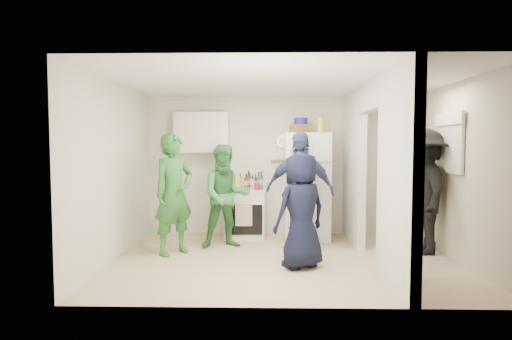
{
  "coord_description": "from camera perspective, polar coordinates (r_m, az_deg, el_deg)",
  "views": [
    {
      "loc": [
        -0.29,
        -5.58,
        1.6
      ],
      "look_at": [
        -0.42,
        0.4,
        1.25
      ],
      "focal_mm": 28.0,
      "sensor_mm": 36.0,
      "label": 1
    }
  ],
  "objects": [
    {
      "name": "person_denim",
      "position": [
        6.29,
        6.19,
        -2.91
      ],
      "size": [
        1.16,
        0.76,
        1.83
      ],
      "primitive_type": "imported",
      "rotation": [
        0.0,
        0.0,
        -0.31
      ],
      "color": "navy",
      "rests_on": "floor"
    },
    {
      "name": "bottle_a",
      "position": [
        7.11,
        -3.97,
        -1.64
      ],
      "size": [
        0.06,
        0.06,
        0.25
      ],
      "primitive_type": "cylinder",
      "color": "brown",
      "rests_on": "stove"
    },
    {
      "name": "wall_clock",
      "position": [
        7.27,
        3.92,
        4.13
      ],
      "size": [
        0.22,
        0.02,
        0.22
      ],
      "primitive_type": "cylinder",
      "rotation": [
        1.57,
        0.0,
        0.0
      ],
      "color": "white",
      "rests_on": "wall_back"
    },
    {
      "name": "partition_pier_front",
      "position": [
        4.73,
        19.6,
        -1.09
      ],
      "size": [
        0.12,
        1.2,
        2.5
      ],
      "primitive_type": "cube",
      "color": "silver",
      "rests_on": "floor"
    },
    {
      "name": "person_green_left",
      "position": [
        6.04,
        -11.66,
        -3.41
      ],
      "size": [
        0.76,
        0.77,
        1.79
      ],
      "primitive_type": "imported",
      "rotation": [
        0.0,
        0.0,
        0.82
      ],
      "color": "#2D722E",
      "rests_on": "floor"
    },
    {
      "name": "bottle_i",
      "position": [
        7.07,
        -1.06,
        -1.39
      ],
      "size": [
        0.08,
        0.08,
        0.31
      ],
      "primitive_type": "cylinder",
      "color": "brown",
      "rests_on": "stove"
    },
    {
      "name": "person_navy",
      "position": [
        5.31,
        6.47,
        -5.75
      ],
      "size": [
        0.89,
        0.8,
        1.52
      ],
      "primitive_type": "imported",
      "rotation": [
        0.0,
        0.0,
        -2.61
      ],
      "color": "black",
      "rests_on": "floor"
    },
    {
      "name": "red_cup",
      "position": [
        6.78,
        0.15,
        -2.41
      ],
      "size": [
        0.09,
        0.09,
        0.12
      ],
      "primitive_type": "cylinder",
      "color": "#C00C34",
      "rests_on": "stove"
    },
    {
      "name": "nook_window",
      "position": [
        6.37,
        26.08,
        3.46
      ],
      "size": [
        0.03,
        0.7,
        0.8
      ],
      "primitive_type": "cube",
      "color": "black",
      "rests_on": "wall_right"
    },
    {
      "name": "upper_cabinet",
      "position": [
        7.19,
        -7.69,
        5.32
      ],
      "size": [
        0.95,
        0.34,
        0.7
      ],
      "primitive_type": "cube",
      "color": "silver",
      "rests_on": "wall_back"
    },
    {
      "name": "bottle_l",
      "position": [
        6.85,
        -0.51,
        -1.82
      ],
      "size": [
        0.08,
        0.08,
        0.25
      ],
      "primitive_type": "cylinder",
      "color": "#A1AAB2",
      "rests_on": "stove"
    },
    {
      "name": "wall_right",
      "position": [
        6.2,
        26.93,
        -0.25
      ],
      "size": [
        0.0,
        3.4,
        3.4
      ],
      "primitive_type": "plane",
      "rotation": [
        1.57,
        0.0,
        -1.57
      ],
      "color": "silver",
      "rests_on": "floor"
    },
    {
      "name": "nook_window_frame",
      "position": [
        6.36,
        25.96,
        3.46
      ],
      "size": [
        0.04,
        0.76,
        0.86
      ],
      "primitive_type": "cube",
      "color": "white",
      "rests_on": "wall_right"
    },
    {
      "name": "wicker_basket",
      "position": [
        7.0,
        6.4,
        5.87
      ],
      "size": [
        0.35,
        0.25,
        0.15
      ],
      "primitive_type": "cube",
      "color": "brown",
      "rests_on": "fridge"
    },
    {
      "name": "floor",
      "position": [
        5.81,
        4.15,
        -12.65
      ],
      "size": [
        4.8,
        4.8,
        0.0
      ],
      "primitive_type": "plane",
      "color": "beige",
      "rests_on": "ground"
    },
    {
      "name": "wall_left",
      "position": [
        5.97,
        -19.46,
        -0.2
      ],
      "size": [
        0.0,
        3.4,
        3.4
      ],
      "primitive_type": "plane",
      "rotation": [
        1.57,
        0.0,
        1.57
      ],
      "color": "silver",
      "rests_on": "floor"
    },
    {
      "name": "partition_pier_back",
      "position": [
        6.85,
        13.79,
        0.33
      ],
      "size": [
        0.12,
        1.2,
        2.5
      ],
      "primitive_type": "cube",
      "color": "silver",
      "rests_on": "floor"
    },
    {
      "name": "bottle_j",
      "position": [
        6.88,
        0.76,
        -1.47
      ],
      "size": [
        0.07,
        0.07,
        0.33
      ],
      "primitive_type": "cylinder",
      "color": "#24693A",
      "rests_on": "stove"
    },
    {
      "name": "bottle_f",
      "position": [
        6.99,
        -0.09,
        -1.63
      ],
      "size": [
        0.06,
        0.06,
        0.27
      ],
      "primitive_type": "cylinder",
      "color": "black",
      "rests_on": "stove"
    },
    {
      "name": "wall_front",
      "position": [
        3.9,
        5.51,
        -1.81
      ],
      "size": [
        4.8,
        0.0,
        4.8
      ],
      "primitive_type": "plane",
      "rotation": [
        -1.57,
        0.0,
        0.0
      ],
      "color": "silver",
      "rests_on": "floor"
    },
    {
      "name": "person_nook",
      "position": [
        6.48,
        22.91,
        -2.83
      ],
      "size": [
        0.88,
        1.3,
        1.86
      ],
      "primitive_type": "imported",
      "rotation": [
        0.0,
        0.0,
        -1.73
      ],
      "color": "black",
      "rests_on": "floor"
    },
    {
      "name": "bottle_e",
      "position": [
        7.14,
        -0.89,
        -1.53
      ],
      "size": [
        0.07,
        0.07,
        0.27
      ],
      "primitive_type": "cylinder",
      "color": "silver",
      "rests_on": "stove"
    },
    {
      "name": "nook_valance",
      "position": [
        6.36,
        25.84,
        6.62
      ],
      "size": [
        0.04,
        0.82,
        0.18
      ],
      "primitive_type": "cube",
      "color": "white",
      "rests_on": "wall_right"
    },
    {
      "name": "bottle_k",
      "position": [
        7.04,
        -3.33,
        -1.45
      ],
      "size": [
        0.06,
        0.06,
        0.31
      ],
      "primitive_type": "cylinder",
      "color": "maroon",
      "rests_on": "stove"
    },
    {
      "name": "spice_shelf",
      "position": [
        7.24,
        3.52,
        1.37
      ],
      "size": [
        0.35,
        0.08,
        0.03
      ],
      "primitive_type": "cube",
      "color": "olive",
      "rests_on": "wall_back"
    },
    {
      "name": "yellow_cup_stack_stove",
      "position": [
        6.77,
        -2.73,
        -1.87
      ],
      "size": [
        0.09,
        0.09,
        0.25
      ],
      "primitive_type": "cylinder",
      "color": "#FEEF15",
      "rests_on": "stove"
    },
    {
      "name": "fridge",
      "position": [
        6.99,
        7.2,
        -2.28
      ],
      "size": [
        0.76,
        0.73,
        1.83
      ],
      "primitive_type": "cube",
      "color": "white",
      "rests_on": "floor"
    },
    {
      "name": "partition_header",
      "position": [
        5.82,
        16.33,
        10.13
      ],
      "size": [
        0.12,
        1.0,
        0.4
      ],
      "primitive_type": "cube",
      "color": "silver",
      "rests_on": "partition_pier_back"
    },
    {
      "name": "stove",
      "position": [
        7.05,
        -1.62,
        -6.2
      ],
      "size": [
        0.72,
        0.6,
        0.86
      ],
      "primitive_type": "cube",
      "color": "white",
      "rests_on": "floor"
    },
    {
      "name": "blue_bowl",
      "position": [
        7.01,
        6.4,
        6.93
      ],
      "size": [
        0.24,
        0.24,
        0.11
      ],
      "primitive_type": "cylinder",
      "color": "#151691",
      "rests_on": "wicker_basket"
    },
    {
      "name": "ceiling",
      "position": [
        5.66,
        4.26,
        12.5
      ],
      "size": [
        4.8,
        4.8,
        0.0
      ],
      "primitive_type": "plane",
      "rotation": [
        3.14,
        0.0,
        0.0
      ],
      "color": "white",
      "rests_on": "wall_back"
    },
    {
      "name": "bottle_d",
      "position": [
        6.94,
        -1.4,
        -1.65
      ],
      "size": [
        0.08,
        0.08,
        0.27
      ],
      "primitive_type": "cylinder",
      "color": "brown",
      "rests_on": "stove"
    },
    {
      "name": "bottle_c",
      "position": [
        7.12,
        -2.26,
        -1.54
      ],
      "size": [
        0.06,
        0.06,
        0.27
      ],
      "primitive_type": "cylinder",
      "color": "#9AA0A6",
      "rests_on": "stove"
    },
    {
      "name": "yellow_cup_stack_top",
      "position": [
        6.89,
        9.18,
        6.3
      ],
      "size": [
        0.09,
        0.09,
        0.25
      ],
      "primitive_type": "cylinder",
      "color": "yellow",
      "rests_on": "fridge"
    },
    {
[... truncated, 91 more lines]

